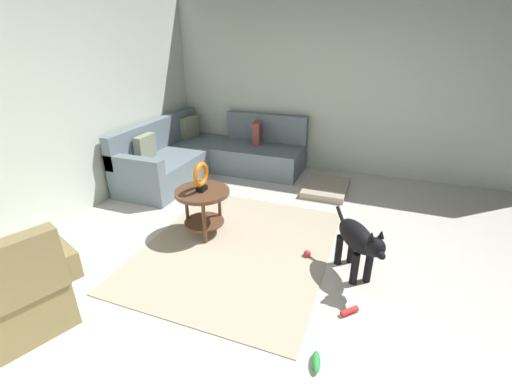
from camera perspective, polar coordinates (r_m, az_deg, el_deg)
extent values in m
cube|color=silver|center=(3.50, 6.79, -13.37)|extent=(6.00, 6.00, 0.10)
cube|color=silver|center=(4.51, -32.12, 11.47)|extent=(6.00, 0.12, 2.70)
cube|color=silver|center=(5.72, 15.22, 16.37)|extent=(0.12, 6.00, 2.70)
cube|color=#BCAD93|center=(3.76, -3.08, -9.14)|extent=(2.30, 1.90, 0.01)
cube|color=slate|center=(5.67, -12.64, 4.63)|extent=(2.20, 0.85, 0.42)
cube|color=slate|center=(5.74, -16.07, 9.12)|extent=(2.20, 0.14, 0.46)
cube|color=slate|center=(5.75, 0.54, 5.54)|extent=(0.85, 1.40, 0.42)
cube|color=slate|center=(5.95, 1.76, 10.60)|extent=(0.14, 1.40, 0.46)
cube|color=slate|center=(4.80, -19.48, 4.18)|extent=(0.16, 0.85, 0.22)
cube|color=gray|center=(6.27, -10.87, 10.35)|extent=(0.40, 0.19, 0.39)
cube|color=gray|center=(5.29, -17.81, 6.93)|extent=(0.38, 0.15, 0.38)
cube|color=#994C47|center=(5.86, 0.33, 9.78)|extent=(0.39, 0.17, 0.38)
cube|color=olive|center=(3.33, -34.29, -15.14)|extent=(0.78, 0.78, 0.40)
cube|color=olive|center=(2.88, -35.05, -10.80)|extent=(0.61, 0.35, 0.48)
cube|color=olive|center=(3.21, -29.70, -8.58)|extent=(0.32, 0.59, 0.22)
cylinder|color=brown|center=(3.82, -8.87, -0.02)|extent=(0.60, 0.60, 0.04)
cylinder|color=brown|center=(3.99, -8.53, -4.86)|extent=(0.45, 0.45, 0.02)
cylinder|color=brown|center=(4.04, -11.31, -3.05)|extent=(0.04, 0.04, 0.50)
cylinder|color=brown|center=(3.75, -8.54, -5.14)|extent=(0.04, 0.04, 0.50)
cylinder|color=brown|center=(4.04, -6.01, -2.69)|extent=(0.04, 0.04, 0.50)
cube|color=black|center=(3.80, -8.92, 0.59)|extent=(0.12, 0.08, 0.05)
torus|color=orange|center=(3.74, -9.08, 2.87)|extent=(0.28, 0.06, 0.28)
cube|color=#B2A38E|center=(5.15, 11.49, 0.70)|extent=(0.80, 0.60, 0.09)
cylinder|color=black|center=(3.39, 18.06, -11.63)|extent=(0.07, 0.07, 0.32)
cylinder|color=black|center=(3.32, 15.95, -12.12)|extent=(0.07, 0.07, 0.32)
cylinder|color=black|center=(3.60, 15.51, -8.89)|extent=(0.07, 0.07, 0.32)
cylinder|color=black|center=(3.54, 13.50, -9.28)|extent=(0.07, 0.07, 0.32)
ellipsoid|color=black|center=(3.33, 16.20, -6.99)|extent=(0.55, 0.48, 0.24)
sphere|color=black|center=(3.08, 19.08, -8.61)|extent=(0.17, 0.17, 0.17)
ellipsoid|color=black|center=(3.04, 19.78, -9.66)|extent=(0.14, 0.13, 0.07)
cone|color=black|center=(3.05, 19.99, -6.55)|extent=(0.06, 0.06, 0.07)
cone|color=black|center=(3.01, 18.55, -6.83)|extent=(0.06, 0.06, 0.07)
cylinder|color=black|center=(3.54, 13.85, -3.94)|extent=(0.19, 0.14, 0.16)
sphere|color=red|center=(3.65, 8.45, -10.04)|extent=(0.07, 0.07, 0.07)
cylinder|color=red|center=(3.09, 15.16, -18.45)|extent=(0.15, 0.14, 0.05)
ellipsoid|color=green|center=(2.70, 9.89, -25.88)|extent=(0.19, 0.10, 0.06)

